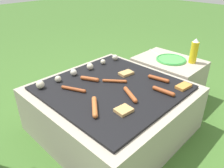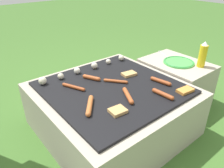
% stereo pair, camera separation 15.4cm
% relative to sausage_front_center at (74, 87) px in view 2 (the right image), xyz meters
% --- Properties ---
extents(ground_plane, '(14.00, 14.00, 0.00)m').
position_rel_sausage_front_center_xyz_m(ground_plane, '(0.23, -0.15, -0.39)').
color(ground_plane, '#3D6628').
extents(grill, '(1.00, 1.00, 0.37)m').
position_rel_sausage_front_center_xyz_m(grill, '(0.23, -0.15, -0.20)').
color(grill, '#A89E8C').
rests_on(grill, ground_plane).
extents(side_ledge, '(0.43, 0.58, 0.37)m').
position_rel_sausage_front_center_xyz_m(side_ledge, '(0.95, -0.18, -0.20)').
color(side_ledge, '#A89E8C').
rests_on(side_ledge, ground_plane).
extents(sausage_back_center, '(0.15, 0.17, 0.03)m').
position_rel_sausage_front_center_xyz_m(sausage_back_center, '(-0.04, -0.27, 0.00)').
color(sausage_back_center, '#B7602D').
rests_on(sausage_back_center, grill).
extents(sausage_mid_left, '(0.10, 0.18, 0.03)m').
position_rel_sausage_front_center_xyz_m(sausage_mid_left, '(0.21, -0.33, 0.00)').
color(sausage_mid_left, '#A34C23').
rests_on(sausage_mid_left, grill).
extents(sausage_back_right, '(0.12, 0.15, 0.02)m').
position_rel_sausage_front_center_xyz_m(sausage_back_right, '(0.28, -0.12, -0.00)').
color(sausage_back_right, '#A34C23').
rests_on(sausage_back_right, grill).
extents(sausage_back_left, '(0.05, 0.17, 0.03)m').
position_rel_sausage_front_center_xyz_m(sausage_back_left, '(0.53, -0.33, 0.00)').
color(sausage_back_left, '#93421E').
rests_on(sausage_back_left, grill).
extents(sausage_mid_right, '(0.08, 0.14, 0.03)m').
position_rel_sausage_front_center_xyz_m(sausage_mid_right, '(0.18, 0.03, 0.00)').
color(sausage_mid_right, '#A34C23').
rests_on(sausage_mid_right, grill).
extents(sausage_front_left, '(0.04, 0.17, 0.03)m').
position_rel_sausage_front_center_xyz_m(sausage_front_left, '(0.40, -0.46, 0.00)').
color(sausage_front_left, '#93421E').
rests_on(sausage_front_left, grill).
extents(sausage_front_center, '(0.09, 0.18, 0.02)m').
position_rel_sausage_front_center_xyz_m(sausage_front_center, '(0.00, 0.00, 0.00)').
color(sausage_front_center, '#93421E').
rests_on(sausage_front_center, grill).
extents(bread_slice_center, '(0.12, 0.09, 0.02)m').
position_rel_sausage_front_center_xyz_m(bread_slice_center, '(0.44, -0.09, -0.00)').
color(bread_slice_center, tan).
rests_on(bread_slice_center, grill).
extents(bread_slice_right, '(0.12, 0.08, 0.02)m').
position_rel_sausage_front_center_xyz_m(bread_slice_right, '(0.57, -0.52, -0.00)').
color(bread_slice_right, '#D18438').
rests_on(bread_slice_right, grill).
extents(bread_slice_left, '(0.10, 0.09, 0.02)m').
position_rel_sausage_front_center_xyz_m(bread_slice_left, '(0.06, -0.41, -0.00)').
color(bread_slice_left, tan).
rests_on(bread_slice_left, grill).
extents(mushroom_row, '(0.79, 0.07, 0.06)m').
position_rel_sausage_front_center_xyz_m(mushroom_row, '(0.20, 0.19, 0.01)').
color(mushroom_row, beige).
rests_on(mushroom_row, grill).
extents(plate_colorful, '(0.27, 0.27, 0.02)m').
position_rel_sausage_front_center_xyz_m(plate_colorful, '(0.95, -0.19, -0.00)').
color(plate_colorful, '#4CB24C').
rests_on(plate_colorful, side_ledge).
extents(condiment_bottle, '(0.06, 0.06, 0.22)m').
position_rel_sausage_front_center_xyz_m(condiment_bottle, '(1.03, -0.35, 0.09)').
color(condiment_bottle, gold).
rests_on(condiment_bottle, side_ledge).
extents(fork_utensil, '(0.09, 0.17, 0.01)m').
position_rel_sausage_front_center_xyz_m(fork_utensil, '(1.02, 0.04, -0.01)').
color(fork_utensil, silver).
rests_on(fork_utensil, side_ledge).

